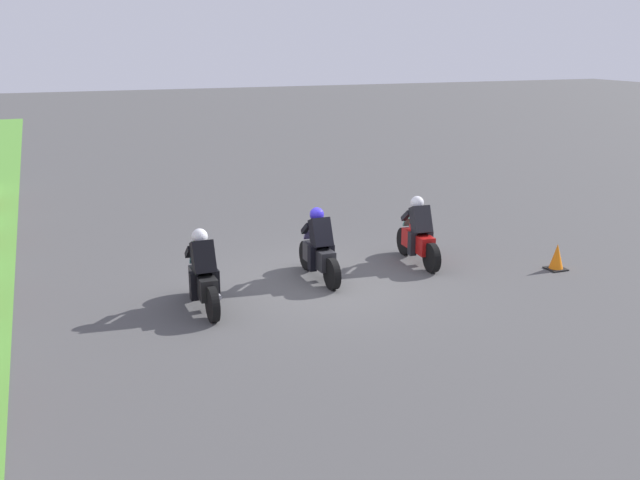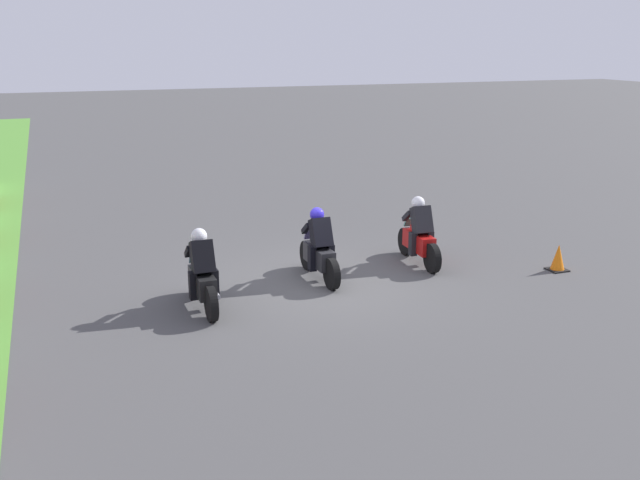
{
  "view_description": "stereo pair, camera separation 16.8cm",
  "coord_description": "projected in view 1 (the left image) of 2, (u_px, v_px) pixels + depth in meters",
  "views": [
    {
      "loc": [
        -13.15,
        5.18,
        4.88
      ],
      "look_at": [
        0.06,
        0.01,
        0.9
      ],
      "focal_mm": 40.53,
      "sensor_mm": 36.0,
      "label": 1
    },
    {
      "loc": [
        -13.21,
        5.02,
        4.88
      ],
      "look_at": [
        0.06,
        0.01,
        0.9
      ],
      "focal_mm": 40.53,
      "sensor_mm": 36.0,
      "label": 2
    }
  ],
  "objects": [
    {
      "name": "rider_lane_a",
      "position": [
        418.0,
        236.0,
        16.07
      ],
      "size": [
        2.04,
        0.55,
        1.51
      ],
      "rotation": [
        0.0,
        0.0,
        -0.06
      ],
      "color": "black",
      "rests_on": "ground_plane"
    },
    {
      "name": "traffic_cone",
      "position": [
        557.0,
        258.0,
        15.7
      ],
      "size": [
        0.4,
        0.4,
        0.58
      ],
      "color": "black",
      "rests_on": "ground_plane"
    },
    {
      "name": "rider_lane_c",
      "position": [
        203.0,
        277.0,
        13.34
      ],
      "size": [
        2.04,
        0.54,
        1.51
      ],
      "rotation": [
        0.0,
        0.0,
        0.01
      ],
      "color": "black",
      "rests_on": "ground_plane"
    },
    {
      "name": "ground_plane",
      "position": [
        321.0,
        283.0,
        14.92
      ],
      "size": [
        120.0,
        120.0,
        0.0
      ],
      "primitive_type": "plane",
      "color": "#494848"
    },
    {
      "name": "rider_lane_b",
      "position": [
        319.0,
        250.0,
        15.0
      ],
      "size": [
        2.04,
        0.54,
        1.51
      ],
      "rotation": [
        0.0,
        0.0,
        0.01
      ],
      "color": "black",
      "rests_on": "ground_plane"
    }
  ]
}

